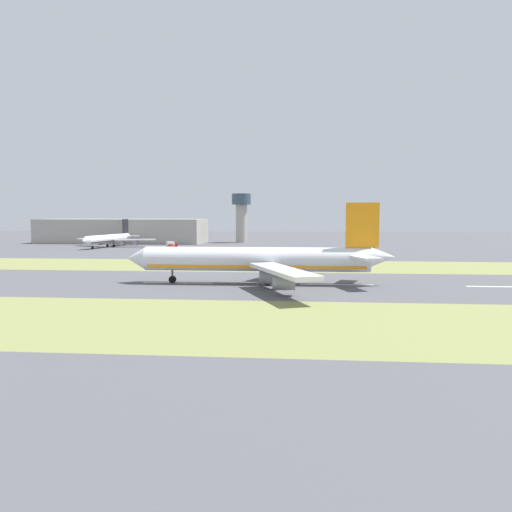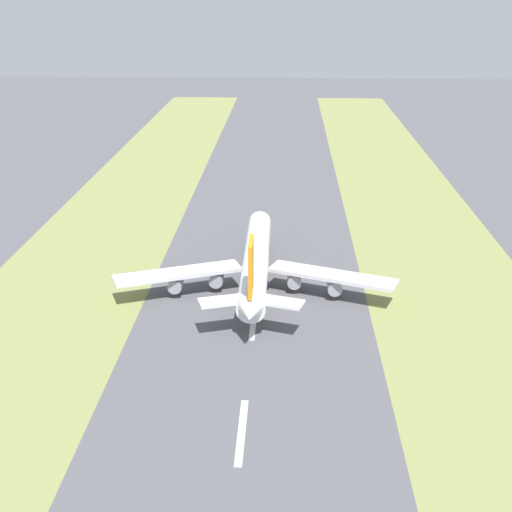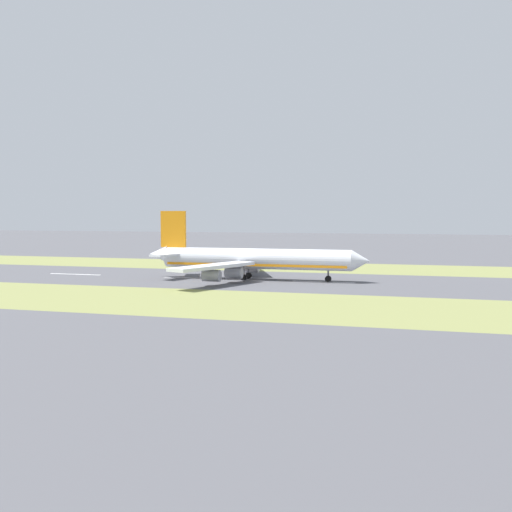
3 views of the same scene
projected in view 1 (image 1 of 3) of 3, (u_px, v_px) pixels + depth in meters
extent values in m
plane|color=#4C4C51|center=(274.00, 284.00, 124.55)|extent=(800.00, 800.00, 0.00)
cube|color=olive|center=(259.00, 322.00, 79.89)|extent=(40.00, 600.00, 0.01)
cube|color=olive|center=(281.00, 266.00, 169.22)|extent=(40.00, 600.00, 0.01)
cube|color=silver|center=(505.00, 287.00, 119.55)|extent=(1.20, 18.00, 0.01)
cube|color=silver|center=(337.00, 285.00, 123.16)|extent=(1.20, 18.00, 0.01)
cube|color=silver|center=(178.00, 283.00, 126.77)|extent=(1.20, 18.00, 0.01)
cylinder|color=silver|center=(256.00, 259.00, 124.12)|extent=(6.32, 56.03, 6.00)
cone|color=silver|center=(137.00, 258.00, 126.69)|extent=(5.91, 5.03, 5.88)
cone|color=silver|center=(383.00, 257.00, 121.43)|extent=(5.13, 6.03, 5.10)
cube|color=orange|center=(256.00, 266.00, 124.25)|extent=(6.01, 53.79, 0.70)
cube|color=silver|center=(283.00, 271.00, 106.20)|extent=(29.10, 16.57, 0.90)
cube|color=silver|center=(287.00, 257.00, 140.96)|extent=(29.17, 16.28, 0.90)
cylinder|color=#93939E|center=(270.00, 277.00, 115.12)|extent=(3.23, 4.82, 3.20)
cylinder|color=#93939E|center=(284.00, 283.00, 105.88)|extent=(3.23, 4.82, 3.20)
cylinder|color=#93939E|center=(274.00, 269.00, 132.99)|extent=(3.23, 4.82, 3.20)
cylinder|color=#93939E|center=(288.00, 266.00, 141.63)|extent=(3.23, 4.82, 3.20)
cube|color=orange|center=(362.00, 225.00, 121.23)|extent=(0.85, 8.00, 11.00)
cube|color=silver|center=(365.00, 258.00, 116.38)|extent=(10.88, 7.32, 0.60)
cube|color=silver|center=(359.00, 254.00, 127.30)|extent=(10.86, 7.23, 0.60)
cylinder|color=#59595E|center=(172.00, 273.00, 126.22)|extent=(0.50, 0.50, 3.20)
cylinder|color=black|center=(172.00, 279.00, 126.35)|extent=(0.91, 1.81, 1.80)
cylinder|color=#59595E|center=(267.00, 275.00, 121.58)|extent=(0.50, 0.50, 3.20)
cylinder|color=black|center=(267.00, 282.00, 121.71)|extent=(0.91, 1.81, 1.80)
cylinder|color=#59595E|center=(269.00, 273.00, 126.75)|extent=(0.50, 0.50, 3.20)
cylinder|color=black|center=(269.00, 279.00, 126.88)|extent=(0.91, 1.81, 1.80)
cube|color=#A39E93|center=(123.00, 231.00, 311.47)|extent=(36.00, 100.78, 14.67)
cylinder|color=#A39E93|center=(241.00, 224.00, 312.00)|extent=(7.00, 7.00, 23.73)
cylinder|color=#334756|center=(241.00, 199.00, 310.76)|extent=(12.00, 12.00, 6.69)
cylinder|color=white|center=(108.00, 239.00, 266.30)|extent=(41.52, 10.24, 4.43)
cone|color=white|center=(85.00, 241.00, 244.48)|extent=(4.27, 4.82, 4.34)
cone|color=white|center=(129.00, 236.00, 288.42)|extent=(4.91, 4.35, 3.76)
cube|color=black|center=(108.00, 241.00, 266.40)|extent=(39.85, 9.79, 0.52)
cube|color=white|center=(135.00, 240.00, 268.55)|extent=(9.42, 21.83, 0.66)
cube|color=white|center=(92.00, 239.00, 274.49)|extent=(14.57, 20.72, 0.66)
cylinder|color=#93939E|center=(122.00, 243.00, 267.83)|extent=(3.84, 2.84, 2.36)
cylinder|color=#93939E|center=(136.00, 243.00, 268.81)|extent=(3.84, 2.84, 2.36)
cylinder|color=#93939E|center=(100.00, 243.00, 270.89)|extent=(3.84, 2.84, 2.36)
cylinder|color=#93939E|center=(92.00, 242.00, 274.92)|extent=(3.84, 2.84, 2.36)
cube|color=black|center=(125.00, 226.00, 284.38)|extent=(5.93, 1.42, 8.11)
cube|color=white|center=(132.00, 236.00, 283.90)|extent=(4.46, 7.82, 0.44)
cube|color=white|center=(119.00, 236.00, 285.77)|extent=(6.16, 8.05, 0.44)
cylinder|color=#59595E|center=(92.00, 246.00, 251.30)|extent=(0.37, 0.37, 2.36)
cylinder|color=black|center=(92.00, 248.00, 251.39)|extent=(1.41, 0.85, 1.33)
cylinder|color=#59595E|center=(114.00, 244.00, 268.22)|extent=(0.37, 0.37, 2.36)
cylinder|color=black|center=(114.00, 246.00, 268.32)|extent=(1.41, 0.85, 1.33)
cylinder|color=#59595E|center=(107.00, 244.00, 269.11)|extent=(0.37, 0.37, 2.36)
cylinder|color=black|center=(107.00, 246.00, 269.20)|extent=(1.41, 0.85, 1.33)
cube|color=#B2231E|center=(175.00, 244.00, 268.73)|extent=(2.97, 2.95, 2.00)
cube|color=silver|center=(170.00, 244.00, 266.96)|extent=(4.28, 4.46, 2.60)
cylinder|color=black|center=(174.00, 246.00, 269.70)|extent=(0.92, 0.99, 1.00)
cylinder|color=black|center=(176.00, 246.00, 267.92)|extent=(0.92, 0.99, 1.00)
cylinder|color=black|center=(167.00, 246.00, 267.26)|extent=(0.92, 0.99, 1.00)
cylinder|color=black|center=(169.00, 246.00, 265.48)|extent=(0.92, 0.99, 1.00)
cube|color=#B2231E|center=(171.00, 246.00, 260.83)|extent=(4.75, 3.29, 0.90)
cube|color=#B2231E|center=(171.00, 245.00, 260.59)|extent=(2.81, 2.31, 0.80)
cylinder|color=black|center=(172.00, 247.00, 262.55)|extent=(0.70, 0.47, 0.66)
cylinder|color=black|center=(174.00, 247.00, 261.74)|extent=(0.70, 0.47, 0.66)
cylinder|color=black|center=(168.00, 247.00, 260.00)|extent=(0.70, 0.47, 0.66)
cylinder|color=black|center=(171.00, 248.00, 259.20)|extent=(0.70, 0.47, 0.66)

